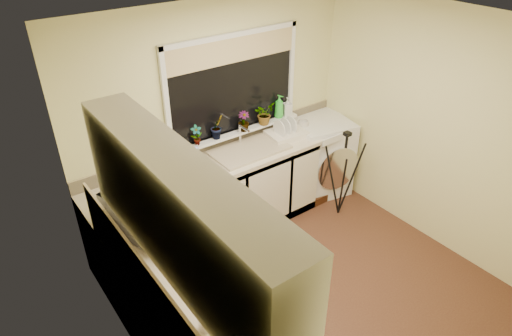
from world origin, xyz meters
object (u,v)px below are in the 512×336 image
object	(u,v)px
washing_machine	(318,156)
steel_jar	(205,322)
tripod	(343,174)
plant_d	(264,114)
microwave	(144,212)
cup_back	(303,125)
kettle	(176,239)
soap_bottle_green	(279,106)
laptop	(186,167)
plant_c	(244,121)
dish_rack	(286,134)
plant_a	(197,135)
soap_bottle_clear	(287,106)
plant_b	(217,127)

from	to	relation	value
washing_machine	steel_jar	bearing A→B (deg)	-135.00
tripod	plant_d	bearing A→B (deg)	141.80
microwave	cup_back	size ratio (longest dim) A/B	4.59
cup_back	kettle	bearing A→B (deg)	-155.50
soap_bottle_green	laptop	bearing A→B (deg)	-171.07
washing_machine	kettle	xyz separation A→B (m)	(-2.42, -0.94, 0.53)
kettle	plant_c	size ratio (longest dim) A/B	1.00
laptop	tripod	bearing A→B (deg)	-3.27
dish_rack	tripod	xyz separation A→B (m)	(0.38, -0.56, -0.40)
tripod	plant_a	size ratio (longest dim) A/B	4.93
laptop	microwave	distance (m)	0.90
washing_machine	kettle	size ratio (longest dim) A/B	4.38
plant_a	plant_d	world-z (taller)	plant_d
microwave	cup_back	bearing A→B (deg)	-91.43
plant_a	soap_bottle_clear	bearing A→B (deg)	0.69
tripod	soap_bottle_green	xyz separation A→B (m)	(-0.32, 0.77, 0.65)
dish_rack	plant_d	world-z (taller)	plant_d
steel_jar	washing_machine	bearing A→B (deg)	33.03
steel_jar	plant_a	world-z (taller)	plant_a
plant_c	plant_d	bearing A→B (deg)	0.41
laptop	microwave	size ratio (longest dim) A/B	0.63
tripod	microwave	size ratio (longest dim) A/B	1.78
microwave	soap_bottle_clear	bearing A→B (deg)	-86.74
soap_bottle_clear	plant_b	bearing A→B (deg)	-179.47
washing_machine	plant_c	distance (m)	1.22
kettle	plant_b	distance (m)	1.60
plant_a	plant_d	size ratio (longest dim) A/B	0.88
dish_rack	microwave	size ratio (longest dim) A/B	0.72
plant_c	plant_b	bearing A→B (deg)	176.29
soap_bottle_clear	plant_a	bearing A→B (deg)	-179.31
plant_a	dish_rack	bearing A→B (deg)	-10.13
laptop	plant_d	bearing A→B (deg)	24.35
soap_bottle_green	plant_c	bearing A→B (deg)	-175.94
laptop	plant_b	xyz separation A→B (m)	(0.49, 0.19, 0.22)
plant_a	plant_c	distance (m)	0.57
laptop	soap_bottle_clear	size ratio (longest dim) A/B	1.79
microwave	tripod	bearing A→B (deg)	-106.30
washing_machine	tripod	bearing A→B (deg)	-93.07
tripod	soap_bottle_clear	distance (m)	1.00
washing_machine	soap_bottle_clear	bearing A→B (deg)	161.37
tripod	plant_b	xyz separation A→B (m)	(-1.17, 0.75, 0.64)
laptop	steel_jar	distance (m)	1.90
plant_b	plant_d	size ratio (longest dim) A/B	1.05
washing_machine	plant_a	world-z (taller)	plant_a
plant_d	soap_bottle_green	xyz separation A→B (m)	(0.24, 0.03, 0.01)
cup_back	steel_jar	bearing A→B (deg)	-143.61
kettle	soap_bottle_green	size ratio (longest dim) A/B	0.81
plant_d	cup_back	bearing A→B (deg)	-16.02
kettle	plant_b	bearing A→B (deg)	46.04
laptop	kettle	bearing A→B (deg)	-107.38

